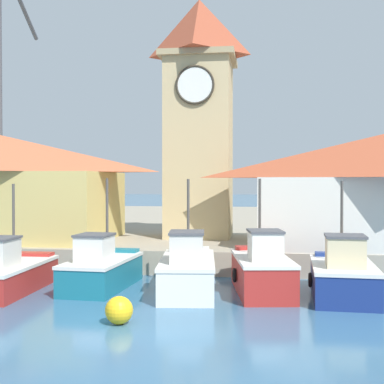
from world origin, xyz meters
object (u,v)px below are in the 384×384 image
at_px(fishing_boat_left_outer, 102,269).
at_px(fishing_boat_left_inner, 188,271).
at_px(warehouse_left, 1,186).
at_px(fishing_boat_far_left, 6,273).
at_px(fishing_boat_center, 343,276).
at_px(port_crane_far, 0,121).
at_px(mooring_buoy, 119,310).
at_px(clock_tower, 199,112).
at_px(fishing_boat_mid_left, 262,270).

xyz_separation_m(fishing_boat_left_outer, fishing_boat_left_inner, (3.28, -0.27, 0.06)).
distance_m(fishing_boat_left_inner, warehouse_left, 13.12).
bearing_deg(fishing_boat_far_left, warehouse_left, 118.42).
bearing_deg(fishing_boat_center, fishing_boat_left_outer, 176.84).
relative_size(fishing_boat_left_inner, port_crane_far, 0.25).
bearing_deg(fishing_boat_center, port_crane_far, 138.58).
bearing_deg(fishing_boat_center, mooring_buoy, -147.18).
relative_size(fishing_boat_far_left, fishing_boat_left_outer, 1.08).
relative_size(fishing_boat_center, mooring_buoy, 5.55).
bearing_deg(clock_tower, fishing_boat_center, -56.99).
xyz_separation_m(fishing_boat_far_left, port_crane_far, (-11.04, 20.87, 7.98)).
relative_size(fishing_boat_far_left, fishing_boat_mid_left, 1.02).
height_order(port_crane_far, mooring_buoy, port_crane_far).
bearing_deg(fishing_boat_left_inner, port_crane_far, 131.22).
height_order(fishing_boat_center, port_crane_far, port_crane_far).
relative_size(fishing_boat_center, clock_tower, 0.31).
bearing_deg(mooring_buoy, fishing_boat_mid_left, 50.41).
distance_m(fishing_boat_far_left, mooring_buoy, 6.40).
bearing_deg(fishing_boat_left_outer, fishing_boat_far_left, -161.01).
bearing_deg(fishing_boat_center, fishing_boat_mid_left, 170.86).
distance_m(fishing_boat_mid_left, clock_tower, 11.78).
xyz_separation_m(fishing_boat_left_inner, port_crane_far, (-17.54, 20.03, 7.88)).
bearing_deg(mooring_buoy, clock_tower, 87.66).
relative_size(fishing_boat_mid_left, warehouse_left, 0.40).
bearing_deg(fishing_boat_left_inner, fishing_boat_far_left, -172.67).
distance_m(fishing_boat_center, mooring_buoy, 7.94).
distance_m(fishing_boat_left_inner, port_crane_far, 27.77).
bearing_deg(clock_tower, fishing_boat_left_inner, -85.56).
bearing_deg(port_crane_far, fishing_boat_far_left, -62.11).
bearing_deg(fishing_boat_left_inner, fishing_boat_mid_left, 5.09).
height_order(fishing_boat_left_outer, fishing_boat_center, fishing_boat_left_outer).
xyz_separation_m(warehouse_left, port_crane_far, (-6.83, 13.08, 4.90)).
height_order(fishing_boat_mid_left, warehouse_left, warehouse_left).
distance_m(fishing_boat_far_left, fishing_boat_mid_left, 9.22).
xyz_separation_m(fishing_boat_far_left, warehouse_left, (-4.21, 7.79, 3.07)).
height_order(fishing_boat_far_left, fishing_boat_left_outer, fishing_boat_left_outer).
bearing_deg(mooring_buoy, port_crane_far, 123.55).
height_order(clock_tower, warehouse_left, clock_tower).
bearing_deg(fishing_boat_left_inner, fishing_boat_left_outer, 175.23).
height_order(fishing_boat_center, clock_tower, clock_tower).
relative_size(fishing_boat_mid_left, mooring_buoy, 6.04).
distance_m(clock_tower, port_crane_far, 20.04).
height_order(warehouse_left, port_crane_far, port_crane_far).
relative_size(fishing_boat_left_outer, port_crane_far, 0.21).
bearing_deg(fishing_boat_center, fishing_boat_far_left, -176.97).
bearing_deg(clock_tower, mooring_buoy, -92.34).
relative_size(warehouse_left, mooring_buoy, 15.01).
height_order(fishing_boat_left_outer, clock_tower, clock_tower).
xyz_separation_m(fishing_boat_far_left, mooring_buoy, (5.23, -3.67, -0.29)).
distance_m(fishing_boat_far_left, fishing_boat_center, 11.91).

